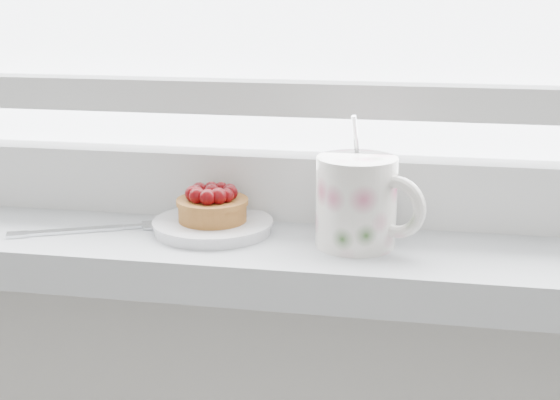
% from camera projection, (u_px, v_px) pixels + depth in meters
% --- Properties ---
extents(saucer, '(0.12, 0.12, 0.01)m').
position_uv_depth(saucer, '(213.00, 226.00, 0.80)').
color(saucer, white).
rests_on(saucer, windowsill).
extents(raspberry_tart, '(0.07, 0.07, 0.04)m').
position_uv_depth(raspberry_tart, '(212.00, 204.00, 0.79)').
color(raspberry_tart, brown).
rests_on(raspberry_tart, saucer).
extents(floral_mug, '(0.12, 0.10, 0.13)m').
position_uv_depth(floral_mug, '(359.00, 200.00, 0.75)').
color(floral_mug, white).
rests_on(floral_mug, windowsill).
extents(fork, '(0.19, 0.10, 0.00)m').
position_uv_depth(fork, '(106.00, 228.00, 0.81)').
color(fork, silver).
rests_on(fork, windowsill).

